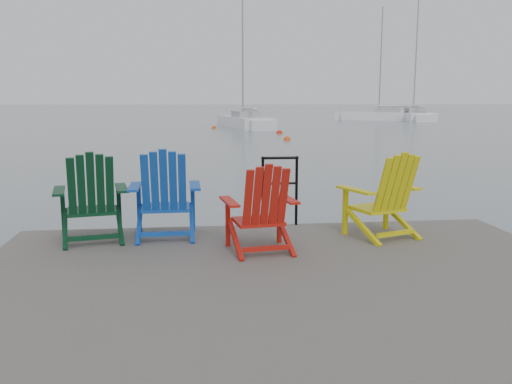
{
  "coord_description": "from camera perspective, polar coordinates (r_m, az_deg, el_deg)",
  "views": [
    {
      "loc": [
        -0.82,
        -4.36,
        2.13
      ],
      "look_at": [
        0.0,
        2.99,
        0.85
      ],
      "focal_mm": 38.0,
      "sensor_mm": 36.0,
      "label": 1
    }
  ],
  "objects": [
    {
      "name": "ground",
      "position": [
        4.92,
        4.02,
        -15.86
      ],
      "size": [
        400.0,
        400.0,
        0.0
      ],
      "primitive_type": "plane",
      "color": "slate",
      "rests_on": "ground"
    },
    {
      "name": "dock",
      "position": [
        4.78,
        4.07,
        -12.1
      ],
      "size": [
        6.0,
        5.0,
        1.4
      ],
      "color": "#322F2D",
      "rests_on": "ground"
    },
    {
      "name": "handrail",
      "position": [
        6.98,
        2.51,
        0.84
      ],
      "size": [
        0.48,
        0.04,
        0.9
      ],
      "color": "black",
      "rests_on": "dock"
    },
    {
      "name": "chair_green",
      "position": [
        6.45,
        -16.95,
        -0.52
      ],
      "size": [
        0.93,
        0.87,
        1.03
      ],
      "rotation": [
        0.0,
        0.0,
        0.2
      ],
      "color": "black",
      "rests_on": "dock"
    },
    {
      "name": "chair_blue",
      "position": [
        6.42,
        -9.58,
        -0.2
      ],
      "size": [
        0.85,
        0.78,
        1.05
      ],
      "rotation": [
        0.0,
        0.0,
        0.02
      ],
      "color": "#1043A6",
      "rests_on": "dock"
    },
    {
      "name": "chair_red",
      "position": [
        5.75,
        0.55,
        -1.71
      ],
      "size": [
        0.83,
        0.78,
        0.95
      ],
      "rotation": [
        0.0,
        0.0,
        0.14
      ],
      "color": "#B2160D",
      "rests_on": "dock"
    },
    {
      "name": "chair_yellow",
      "position": [
        6.53,
        13.38,
        -0.34
      ],
      "size": [
        0.96,
        0.92,
        1.01
      ],
      "rotation": [
        0.0,
        0.0,
        0.36
      ],
      "color": "#D0C60B",
      "rests_on": "dock"
    },
    {
      "name": "sailboat_near",
      "position": [
        40.75,
        -1.21,
        7.31
      ],
      "size": [
        3.74,
        9.1,
        12.16
      ],
      "rotation": [
        0.0,
        0.0,
        0.17
      ],
      "color": "white",
      "rests_on": "ground"
    },
    {
      "name": "sailboat_mid",
      "position": [
        56.69,
        16.3,
        7.62
      ],
      "size": [
        4.18,
        9.59,
        12.73
      ],
      "rotation": [
        0.0,
        0.0,
        -0.2
      ],
      "color": "white",
      "rests_on": "ground"
    },
    {
      "name": "sailboat_far",
      "position": [
        55.72,
        13.24,
        7.72
      ],
      "size": [
        8.33,
        4.5,
        11.2
      ],
      "rotation": [
        0.0,
        0.0,
        1.26
      ],
      "color": "white",
      "rests_on": "ground"
    },
    {
      "name": "buoy_b",
      "position": [
        28.39,
        3.29,
        5.49
      ],
      "size": [
        0.38,
        0.38,
        0.38
      ],
      "primitive_type": "sphere",
      "color": "#E7490D",
      "rests_on": "ground"
    },
    {
      "name": "buoy_c",
      "position": [
        33.82,
        2.48,
        6.19
      ],
      "size": [
        0.4,
        0.4,
        0.4
      ],
      "primitive_type": "sphere",
      "color": "red",
      "rests_on": "ground"
    },
    {
      "name": "buoy_d",
      "position": [
        39.63,
        -4.43,
        6.7
      ],
      "size": [
        0.38,
        0.38,
        0.38
      ],
      "primitive_type": "sphere",
      "color": "#D1490C",
      "rests_on": "ground"
    }
  ]
}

